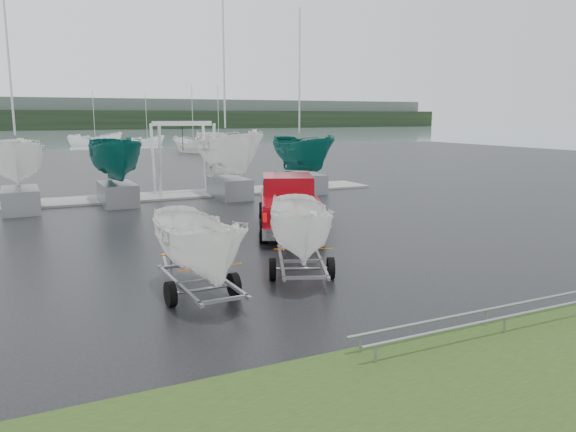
{
  "coord_description": "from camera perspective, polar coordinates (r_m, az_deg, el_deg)",
  "views": [
    {
      "loc": [
        -4.81,
        -17.66,
        4.44
      ],
      "look_at": [
        3.06,
        -1.46,
        1.2
      ],
      "focal_mm": 35.0,
      "sensor_mm": 36.0,
      "label": 1
    }
  ],
  "objects": [
    {
      "name": "trailer_parked",
      "position": [
        13.48,
        -9.17,
        2.53
      ],
      "size": [
        1.8,
        3.63,
        4.92
      ],
      "rotation": [
        0.0,
        0.0,
        0.03
      ],
      "color": "gray",
      "rests_on": "ground"
    },
    {
      "name": "keelboat_3",
      "position": [
        32.65,
        1.56,
        8.61
      ],
      "size": [
        2.24,
        3.2,
        10.4
      ],
      "color": "gray",
      "rests_on": "ground"
    },
    {
      "name": "treeline",
      "position": [
        187.73,
        -24.76,
        8.83
      ],
      "size": [
        300.0,
        8.0,
        6.0
      ],
      "primitive_type": "cube",
      "color": "black",
      "rests_on": "ground"
    },
    {
      "name": "boat_hoist",
      "position": [
        31.85,
        -10.63,
        6.84
      ],
      "size": [
        3.3,
        2.18,
        4.12
      ],
      "color": "silver",
      "rests_on": "ground"
    },
    {
      "name": "moored_boat_6",
      "position": [
        87.68,
        -14.08,
        6.99
      ],
      "size": [
        2.85,
        2.81,
        10.93
      ],
      "rotation": [
        0.0,
        0.0,
        1.9
      ],
      "color": "white",
      "rests_on": "ground"
    },
    {
      "name": "far_hill",
      "position": [
        195.72,
        -24.87,
        9.43
      ],
      "size": [
        300.0,
        6.0,
        10.0
      ],
      "primitive_type": "cube",
      "color": "#4C5651",
      "rests_on": "ground"
    },
    {
      "name": "dock",
      "position": [
        31.34,
        -16.84,
        1.71
      ],
      "size": [
        30.0,
        3.0,
        0.12
      ],
      "primitive_type": "cube",
      "color": "gray",
      "rests_on": "ground"
    },
    {
      "name": "moored_boat_5",
      "position": [
        88.96,
        -18.96,
        6.79
      ],
      "size": [
        3.3,
        3.23,
        11.92
      ],
      "rotation": [
        0.0,
        0.0,
        1.47
      ],
      "color": "white",
      "rests_on": "ground"
    },
    {
      "name": "pickup_truck",
      "position": [
        21.96,
        0.05,
        1.4
      ],
      "size": [
        4.37,
        6.56,
        2.07
      ],
      "rotation": [
        0.0,
        0.0,
        -0.4
      ],
      "color": "maroon",
      "rests_on": "ground"
    },
    {
      "name": "lake",
      "position": [
        117.84,
        -23.76,
        7.18
      ],
      "size": [
        300.0,
        300.0,
        0.0
      ],
      "primitive_type": "plane",
      "color": "gray",
      "rests_on": "ground"
    },
    {
      "name": "mast_rack_2",
      "position": [
        12.69,
        20.36,
        -9.27
      ],
      "size": [
        7.0,
        0.56,
        0.06
      ],
      "color": "gray",
      "rests_on": "ground"
    },
    {
      "name": "moored_boat_2",
      "position": [
        69.81,
        -7.02,
        6.48
      ],
      "size": [
        2.32,
        2.26,
        11.0
      ],
      "rotation": [
        0.0,
        0.0,
        4.71
      ],
      "color": "white",
      "rests_on": "ground"
    },
    {
      "name": "ground_plane",
      "position": [
        18.83,
        -10.4,
        -3.61
      ],
      "size": [
        120.0,
        120.0,
        0.0
      ],
      "primitive_type": "plane",
      "color": "black",
      "rests_on": "ground"
    },
    {
      "name": "moored_boat_3",
      "position": [
        69.48,
        -9.58,
        6.39
      ],
      "size": [
        3.68,
        3.73,
        11.86
      ],
      "rotation": [
        0.0,
        0.0,
        3.45
      ],
      "color": "white",
      "rests_on": "ground"
    },
    {
      "name": "keelboat_2",
      "position": [
        30.48,
        -6.1,
        9.56
      ],
      "size": [
        2.6,
        3.2,
        10.77
      ],
      "color": "gray",
      "rests_on": "ground"
    },
    {
      "name": "keelboat_1",
      "position": [
        29.22,
        -17.25,
        8.18
      ],
      "size": [
        2.3,
        3.2,
        7.23
      ],
      "color": "gray",
      "rests_on": "ground"
    },
    {
      "name": "grass_verge",
      "position": [
        9.34,
        9.18,
        -18.3
      ],
      "size": [
        40.0,
        40.0,
        0.0
      ],
      "primitive_type": "plane",
      "color": "#203414",
      "rests_on": "ground"
    },
    {
      "name": "keelboat_0",
      "position": [
        28.67,
        -26.01,
        7.76
      ],
      "size": [
        2.35,
        3.2,
        10.52
      ],
      "color": "gray",
      "rests_on": "ground"
    },
    {
      "name": "trailer_hitched",
      "position": [
        15.18,
        1.39,
        3.65
      ],
      "size": [
        2.49,
        3.78,
        4.99
      ],
      "rotation": [
        0.0,
        0.0,
        -0.4
      ],
      "color": "gray",
      "rests_on": "ground"
    }
  ]
}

